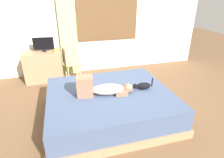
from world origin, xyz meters
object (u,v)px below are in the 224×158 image
bed (110,104)px  cup (55,51)px  cat (143,86)px  tv_monitor (44,44)px  chair_by_desk (69,61)px  desk (44,66)px  person_lying (102,88)px

bed → cup: 2.11m
cat → tv_monitor: bearing=130.3°
cup → bed: bearing=-64.9°
cup → chair_by_desk: 0.42m
bed → tv_monitor: bearing=119.7°
cat → desk: (-1.78, 2.02, -0.18)m
person_lying → cup: size_ratio=12.54×
tv_monitor → cat: bearing=-49.7°
cat → desk: bearing=131.4°
cup → chair_by_desk: (0.30, -0.10, -0.27)m
desk → chair_by_desk: (0.62, -0.22, 0.14)m
person_lying → cup: 2.03m
person_lying → cup: person_lying is taller
cat → desk: 2.70m
person_lying → tv_monitor: (-0.98, 2.00, 0.33)m
bed → chair_by_desk: (-0.57, 1.75, 0.27)m
cat → chair_by_desk: (-1.16, 1.80, -0.04)m
desk → cup: cup is taller
cat → cup: cup is taller
desk → chair_by_desk: size_ratio=1.05×
tv_monitor → cup: bearing=-24.2°
bed → chair_by_desk: bearing=108.0°
cat → cup: (-1.46, 1.91, 0.23)m
person_lying → cat: bearing=-1.9°
desk → cup: 0.53m
cup → person_lying: bearing=-68.8°
person_lying → cat: person_lying is taller
chair_by_desk → person_lying: bearing=-76.4°
cat → tv_monitor: (-1.71, 2.02, 0.37)m
bed → cup: bearing=115.1°
person_lying → chair_by_desk: size_ratio=1.10×
bed → cat: bearing=-5.4°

